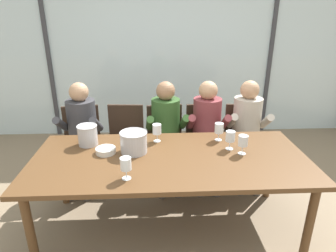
# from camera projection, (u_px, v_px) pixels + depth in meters

# --- Properties ---
(ground) EXTENTS (14.00, 14.00, 0.00)m
(ground) POSITION_uv_depth(u_px,v_px,m) (165.00, 172.00, 3.73)
(ground) COLOR #847056
(window_glass_panel) EXTENTS (7.58, 0.03, 2.60)m
(window_glass_panel) POSITION_uv_depth(u_px,v_px,m) (161.00, 53.00, 4.52)
(window_glass_panel) COLOR silver
(window_glass_panel) RESTS_ON ground
(window_mullion_left) EXTENTS (0.06, 0.06, 2.60)m
(window_mullion_left) POSITION_uv_depth(u_px,v_px,m) (48.00, 54.00, 4.42)
(window_mullion_left) COLOR #38383D
(window_mullion_left) RESTS_ON ground
(window_mullion_right) EXTENTS (0.06, 0.06, 2.60)m
(window_mullion_right) POSITION_uv_depth(u_px,v_px,m) (270.00, 53.00, 4.58)
(window_mullion_right) COLOR #38383D
(window_mullion_right) RESTS_ON ground
(hillside_vineyard) EXTENTS (13.58, 2.40, 1.92)m
(hillside_vineyard) POSITION_uv_depth(u_px,v_px,m) (157.00, 47.00, 8.29)
(hillside_vineyard) COLOR #477A38
(hillside_vineyard) RESTS_ON ground
(dining_table) EXTENTS (2.38, 1.06, 0.73)m
(dining_table) POSITION_uv_depth(u_px,v_px,m) (170.00, 163.00, 2.56)
(dining_table) COLOR brown
(dining_table) RESTS_ON ground
(chair_near_curtain) EXTENTS (0.50, 0.50, 0.88)m
(chair_near_curtain) POSITION_uv_depth(u_px,v_px,m) (82.00, 138.00, 3.46)
(chair_near_curtain) COLOR #332319
(chair_near_curtain) RESTS_ON ground
(chair_left_of_center) EXTENTS (0.47, 0.47, 0.88)m
(chair_left_of_center) POSITION_uv_depth(u_px,v_px,m) (125.00, 137.00, 3.50)
(chair_left_of_center) COLOR #332319
(chair_left_of_center) RESTS_ON ground
(chair_center) EXTENTS (0.48, 0.48, 0.88)m
(chair_center) POSITION_uv_depth(u_px,v_px,m) (166.00, 137.00, 3.49)
(chair_center) COLOR #332319
(chair_center) RESTS_ON ground
(chair_right_of_center) EXTENTS (0.46, 0.46, 0.88)m
(chair_right_of_center) POSITION_uv_depth(u_px,v_px,m) (204.00, 136.00, 3.53)
(chair_right_of_center) COLOR #332319
(chair_right_of_center) RESTS_ON ground
(chair_near_window_right) EXTENTS (0.46, 0.46, 0.88)m
(chair_near_window_right) POSITION_uv_depth(u_px,v_px,m) (243.00, 136.00, 3.52)
(chair_near_window_right) COLOR #332319
(chair_near_window_right) RESTS_ON ground
(person_charcoal_jacket) EXTENTS (0.48, 0.62, 1.20)m
(person_charcoal_jacket) POSITION_uv_depth(u_px,v_px,m) (81.00, 130.00, 3.25)
(person_charcoal_jacket) COLOR #38383D
(person_charcoal_jacket) RESTS_ON ground
(person_olive_shirt) EXTENTS (0.48, 0.62, 1.20)m
(person_olive_shirt) POSITION_uv_depth(u_px,v_px,m) (167.00, 128.00, 3.30)
(person_olive_shirt) COLOR #2D5123
(person_olive_shirt) RESTS_ON ground
(person_maroon_top) EXTENTS (0.48, 0.62, 1.20)m
(person_maroon_top) POSITION_uv_depth(u_px,v_px,m) (207.00, 127.00, 3.32)
(person_maroon_top) COLOR brown
(person_maroon_top) RESTS_ON ground
(person_beige_jumper) EXTENTS (0.49, 0.63, 1.20)m
(person_beige_jumper) POSITION_uv_depth(u_px,v_px,m) (248.00, 126.00, 3.34)
(person_beige_jumper) COLOR #B7AD9E
(person_beige_jumper) RESTS_ON ground
(ice_bucket_primary) EXTENTS (0.24, 0.24, 0.19)m
(ice_bucket_primary) POSITION_uv_depth(u_px,v_px,m) (134.00, 142.00, 2.59)
(ice_bucket_primary) COLOR #B7B7BC
(ice_bucket_primary) RESTS_ON dining_table
(ice_bucket_secondary) EXTENTS (0.19, 0.19, 0.19)m
(ice_bucket_secondary) POSITION_uv_depth(u_px,v_px,m) (88.00, 135.00, 2.73)
(ice_bucket_secondary) COLOR #B7B7BC
(ice_bucket_secondary) RESTS_ON dining_table
(tasting_bowl) EXTENTS (0.18, 0.18, 0.05)m
(tasting_bowl) POSITION_uv_depth(u_px,v_px,m) (106.00, 151.00, 2.59)
(tasting_bowl) COLOR silver
(tasting_bowl) RESTS_ON dining_table
(wine_glass_by_left_taster) EXTENTS (0.08, 0.08, 0.17)m
(wine_glass_by_left_taster) POSITION_uv_depth(u_px,v_px,m) (243.00, 142.00, 2.55)
(wine_glass_by_left_taster) COLOR silver
(wine_glass_by_left_taster) RESTS_ON dining_table
(wine_glass_near_bucket) EXTENTS (0.08, 0.08, 0.17)m
(wine_glass_near_bucket) POSITION_uv_depth(u_px,v_px,m) (157.00, 130.00, 2.80)
(wine_glass_near_bucket) COLOR silver
(wine_glass_near_bucket) RESTS_ON dining_table
(wine_glass_center_pour) EXTENTS (0.08, 0.08, 0.17)m
(wine_glass_center_pour) POSITION_uv_depth(u_px,v_px,m) (219.00, 129.00, 2.82)
(wine_glass_center_pour) COLOR silver
(wine_glass_center_pour) RESTS_ON dining_table
(wine_glass_by_right_taster) EXTENTS (0.08, 0.08, 0.17)m
(wine_glass_by_right_taster) POSITION_uv_depth(u_px,v_px,m) (230.00, 137.00, 2.64)
(wine_glass_by_right_taster) COLOR silver
(wine_glass_by_right_taster) RESTS_ON dining_table
(wine_glass_spare_empty) EXTENTS (0.08, 0.08, 0.17)m
(wine_glass_spare_empty) POSITION_uv_depth(u_px,v_px,m) (126.00, 165.00, 2.17)
(wine_glass_spare_empty) COLOR silver
(wine_glass_spare_empty) RESTS_ON dining_table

